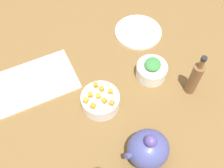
# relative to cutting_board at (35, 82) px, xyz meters

# --- Properties ---
(tabletop) EXTENTS (1.90, 1.90, 0.03)m
(tabletop) POSITION_rel_cutting_board_xyz_m (-0.29, 0.17, -0.02)
(tabletop) COLOR brown
(tabletop) RESTS_ON ground
(cutting_board) EXTENTS (0.35, 0.24, 0.01)m
(cutting_board) POSITION_rel_cutting_board_xyz_m (0.00, 0.00, 0.00)
(cutting_board) COLOR white
(cutting_board) RESTS_ON tabletop
(plate_tofu) EXTENTS (0.23, 0.23, 0.01)m
(plate_tofu) POSITION_rel_cutting_board_xyz_m (-0.54, -0.09, 0.00)
(plate_tofu) COLOR white
(plate_tofu) RESTS_ON tabletop
(bowl_greens) EXTENTS (0.13, 0.13, 0.06)m
(bowl_greens) POSITION_rel_cutting_board_xyz_m (-0.48, 0.16, 0.03)
(bowl_greens) COLOR white
(bowl_greens) RESTS_ON tabletop
(bowl_carrots) EXTENTS (0.15, 0.15, 0.06)m
(bowl_carrots) POSITION_rel_cutting_board_xyz_m (-0.22, 0.21, 0.03)
(bowl_carrots) COLOR white
(bowl_carrots) RESTS_ON tabletop
(teapot) EXTENTS (0.16, 0.14, 0.16)m
(teapot) POSITION_rel_cutting_board_xyz_m (-0.29, 0.47, 0.06)
(teapot) COLOR #3F447D
(teapot) RESTS_ON tabletop
(bottle_0) EXTENTS (0.04, 0.04, 0.22)m
(bottle_0) POSITION_rel_cutting_board_xyz_m (-0.59, 0.30, 0.08)
(bottle_0) COLOR brown
(bottle_0) RESTS_ON tabletop
(carrot_cube_0) EXTENTS (0.02, 0.02, 0.02)m
(carrot_cube_0) POSITION_rel_cutting_board_xyz_m (-0.19, 0.19, 0.07)
(carrot_cube_0) COLOR orange
(carrot_cube_0) RESTS_ON bowl_carrots
(carrot_cube_1) EXTENTS (0.02, 0.02, 0.02)m
(carrot_cube_1) POSITION_rel_cutting_board_xyz_m (-0.26, 0.21, 0.07)
(carrot_cube_1) COLOR orange
(carrot_cube_1) RESTS_ON bowl_carrots
(carrot_cube_2) EXTENTS (0.03, 0.03, 0.02)m
(carrot_cube_2) POSITION_rel_cutting_board_xyz_m (-0.25, 0.26, 0.07)
(carrot_cube_2) COLOR orange
(carrot_cube_2) RESTS_ON bowl_carrots
(carrot_cube_3) EXTENTS (0.02, 0.02, 0.02)m
(carrot_cube_3) POSITION_rel_cutting_board_xyz_m (-0.22, 0.16, 0.07)
(carrot_cube_3) COLOR orange
(carrot_cube_3) RESTS_ON bowl_carrots
(carrot_cube_4) EXTENTS (0.02, 0.02, 0.02)m
(carrot_cube_4) POSITION_rel_cutting_board_xyz_m (-0.23, 0.24, 0.07)
(carrot_cube_4) COLOR orange
(carrot_cube_4) RESTS_ON bowl_carrots
(carrot_cube_5) EXTENTS (0.02, 0.02, 0.02)m
(carrot_cube_5) POSITION_rel_cutting_board_xyz_m (-0.24, 0.19, 0.07)
(carrot_cube_5) COLOR orange
(carrot_cube_5) RESTS_ON bowl_carrots
(carrot_cube_6) EXTENTS (0.03, 0.03, 0.02)m
(carrot_cube_6) POSITION_rel_cutting_board_xyz_m (-0.18, 0.24, 0.07)
(carrot_cube_6) COLOR orange
(carrot_cube_6) RESTS_ON bowl_carrots
(carrot_cube_7) EXTENTS (0.03, 0.03, 0.02)m
(carrot_cube_7) POSITION_rel_cutting_board_xyz_m (-0.16, 0.21, 0.07)
(carrot_cube_7) COLOR orange
(carrot_cube_7) RESTS_ON bowl_carrots
(carrot_cube_8) EXTENTS (0.02, 0.02, 0.02)m
(carrot_cube_8) POSITION_rel_cutting_board_xyz_m (-0.21, 0.21, 0.07)
(carrot_cube_8) COLOR orange
(carrot_cube_8) RESTS_ON bowl_carrots
(chopped_greens_mound) EXTENTS (0.10, 0.10, 0.03)m
(chopped_greens_mound) POSITION_rel_cutting_board_xyz_m (-0.48, 0.16, 0.07)
(chopped_greens_mound) COLOR #337737
(chopped_greens_mound) RESTS_ON bowl_greens
(tofu_cube_0) EXTENTS (0.02, 0.02, 0.02)m
(tofu_cube_0) POSITION_rel_cutting_board_xyz_m (-0.57, -0.05, 0.02)
(tofu_cube_0) COLOR white
(tofu_cube_0) RESTS_ON plate_tofu
(tofu_cube_1) EXTENTS (0.03, 0.03, 0.02)m
(tofu_cube_1) POSITION_rel_cutting_board_xyz_m (-0.50, -0.08, 0.02)
(tofu_cube_1) COLOR white
(tofu_cube_1) RESTS_ON plate_tofu
(tofu_cube_2) EXTENTS (0.03, 0.03, 0.02)m
(tofu_cube_2) POSITION_rel_cutting_board_xyz_m (-0.54, -0.11, 0.02)
(tofu_cube_2) COLOR white
(tofu_cube_2) RESTS_ON plate_tofu
(tofu_cube_3) EXTENTS (0.02, 0.02, 0.02)m
(tofu_cube_3) POSITION_rel_cutting_board_xyz_m (-0.57, -0.12, 0.02)
(tofu_cube_3) COLOR white
(tofu_cube_3) RESTS_ON plate_tofu
(tofu_cube_4) EXTENTS (0.03, 0.03, 0.02)m
(tofu_cube_4) POSITION_rel_cutting_board_xyz_m (-0.53, -0.04, 0.02)
(tofu_cube_4) COLOR white
(tofu_cube_4) RESTS_ON plate_tofu
(tofu_cube_5) EXTENTS (0.02, 0.02, 0.02)m
(tofu_cube_5) POSITION_rel_cutting_board_xyz_m (-0.58, -0.08, 0.02)
(tofu_cube_5) COLOR white
(tofu_cube_5) RESTS_ON plate_tofu
(dumpling_0) EXTENTS (0.06, 0.06, 0.03)m
(dumpling_0) POSITION_rel_cutting_board_xyz_m (-0.11, 0.07, 0.02)
(dumpling_0) COLOR beige
(dumpling_0) RESTS_ON cutting_board
(dumpling_1) EXTENTS (0.08, 0.08, 0.02)m
(dumpling_1) POSITION_rel_cutting_board_xyz_m (0.09, 0.04, 0.02)
(dumpling_1) COLOR beige
(dumpling_1) RESTS_ON cutting_board
(dumpling_2) EXTENTS (0.05, 0.06, 0.02)m
(dumpling_2) POSITION_rel_cutting_board_xyz_m (0.04, -0.01, 0.02)
(dumpling_2) COLOR beige
(dumpling_2) RESTS_ON cutting_board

